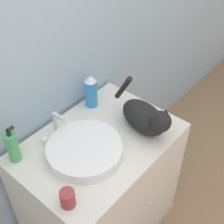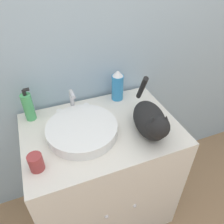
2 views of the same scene
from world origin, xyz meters
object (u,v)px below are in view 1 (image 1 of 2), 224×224
(soap_bottle, at_px, (13,147))
(cup, at_px, (68,198))
(spray_bottle, at_px, (91,91))
(cat, at_px, (146,117))

(soap_bottle, bearing_deg, cup, -91.26)
(spray_bottle, height_order, cup, spray_bottle)
(spray_bottle, xyz_separation_m, cup, (-0.54, -0.38, -0.06))
(cat, distance_m, soap_bottle, 0.67)
(cat, distance_m, cup, 0.58)
(soap_bottle, bearing_deg, cat, -31.48)
(soap_bottle, distance_m, cup, 0.38)
(soap_bottle, height_order, spray_bottle, same)
(spray_bottle, bearing_deg, soap_bottle, -179.37)
(cat, relative_size, spray_bottle, 2.06)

